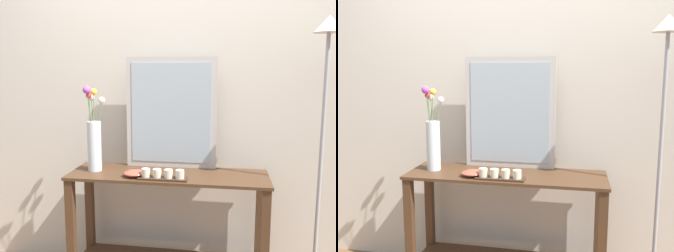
% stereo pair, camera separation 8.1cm
% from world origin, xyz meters
% --- Properties ---
extents(wall_back, '(6.40, 0.08, 2.70)m').
position_xyz_m(wall_back, '(0.00, 0.33, 1.35)').
color(wall_back, beige).
rests_on(wall_back, ground).
extents(console_table, '(1.34, 0.42, 0.84)m').
position_xyz_m(console_table, '(0.00, 0.00, 0.50)').
color(console_table, '#472D1C').
rests_on(console_table, ground).
extents(mirror_leaning, '(0.64, 0.03, 0.79)m').
position_xyz_m(mirror_leaning, '(-0.01, 0.18, 1.23)').
color(mirror_leaning, '#B7B2AD').
rests_on(mirror_leaning, console_table).
extents(tall_vase_left, '(0.13, 0.19, 0.59)m').
position_xyz_m(tall_vase_left, '(-0.52, -0.00, 1.06)').
color(tall_vase_left, silver).
rests_on(tall_vase_left, console_table).
extents(candle_tray, '(0.32, 0.09, 0.07)m').
position_xyz_m(candle_tray, '(-0.01, -0.14, 0.87)').
color(candle_tray, '#382316').
rests_on(candle_tray, console_table).
extents(decorative_bowl, '(0.14, 0.14, 0.04)m').
position_xyz_m(decorative_bowl, '(-0.21, -0.10, 0.86)').
color(decorative_bowl, '#B24C38').
rests_on(decorative_bowl, console_table).
extents(floor_lamp, '(0.24, 0.24, 1.85)m').
position_xyz_m(floor_lamp, '(0.97, -0.04, 1.25)').
color(floor_lamp, '#9E9EA3').
rests_on(floor_lamp, ground).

